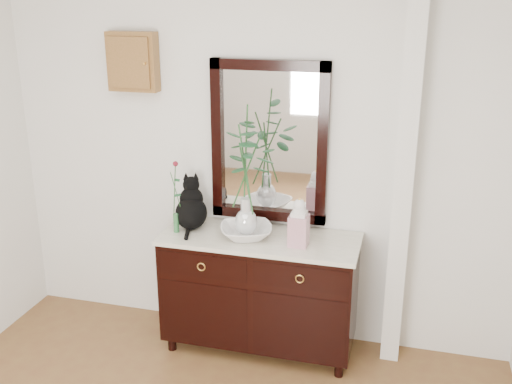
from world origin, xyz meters
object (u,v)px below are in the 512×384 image
(sideboard, at_px, (260,287))
(lotus_bowl, at_px, (246,232))
(ginger_jar, at_px, (299,222))
(cat, at_px, (191,203))

(sideboard, bearing_deg, lotus_bowl, -159.20)
(lotus_bowl, bearing_deg, ginger_jar, -5.57)
(sideboard, distance_m, ginger_jar, 0.61)
(cat, relative_size, ginger_jar, 1.10)
(cat, bearing_deg, sideboard, -21.21)
(sideboard, distance_m, cat, 0.75)
(lotus_bowl, height_order, ginger_jar, ginger_jar)
(sideboard, bearing_deg, cat, 175.20)
(cat, xyz_separation_m, ginger_jar, (0.78, -0.11, -0.02))
(ginger_jar, bearing_deg, cat, 171.92)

